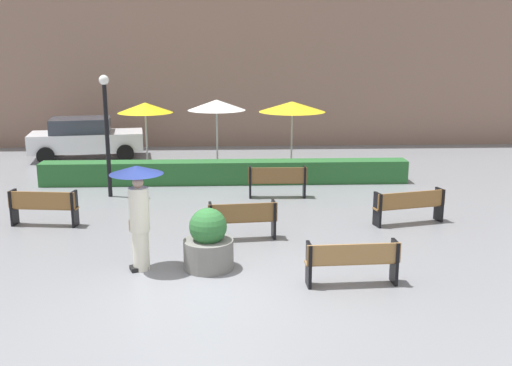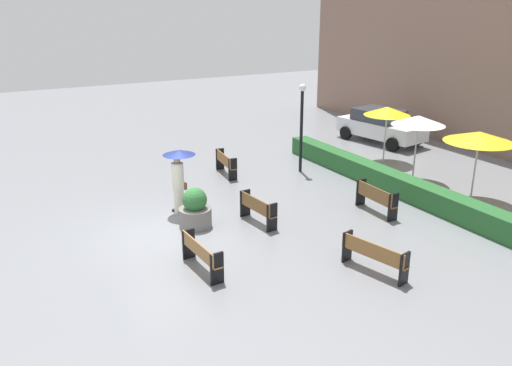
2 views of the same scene
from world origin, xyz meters
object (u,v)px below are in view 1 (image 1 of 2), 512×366
(bench_back_row, at_px, (277,180))
(lamp_post, at_px, (106,122))
(pedestrian_with_umbrella, at_px, (138,202))
(bench_near_right, at_px, (353,260))
(patio_umbrella_yellow, at_px, (145,108))
(bench_mid_center, at_px, (243,218))
(planter_pot, at_px, (208,243))
(bench_far_right, at_px, (410,204))
(parked_car, at_px, (85,138))
(patio_umbrella_yellow_far, at_px, (292,107))
(bench_far_left, at_px, (43,205))
(patio_umbrella_white, at_px, (217,105))

(bench_back_row, bearing_deg, lamp_post, 175.95)
(pedestrian_with_umbrella, bearing_deg, bench_near_right, -14.01)
(lamp_post, relative_size, patio_umbrella_yellow, 1.48)
(bench_back_row, height_order, patio_umbrella_yellow, patio_umbrella_yellow)
(bench_mid_center, distance_m, planter_pot, 1.87)
(bench_near_right, bearing_deg, bench_back_row, 97.67)
(bench_far_right, xyz_separation_m, parked_car, (-9.92, 8.99, 0.32))
(patio_umbrella_yellow, xyz_separation_m, parked_car, (-2.62, 2.10, -1.34))
(bench_near_right, relative_size, planter_pot, 1.41)
(patio_umbrella_yellow, bearing_deg, parked_car, 141.34)
(patio_umbrella_yellow, bearing_deg, pedestrian_with_umbrella, -83.12)
(patio_umbrella_yellow, bearing_deg, lamp_post, -98.24)
(patio_umbrella_yellow_far, distance_m, parked_car, 8.25)
(bench_near_right, distance_m, patio_umbrella_yellow_far, 10.14)
(bench_near_right, distance_m, planter_pot, 2.81)
(bench_far_right, distance_m, lamp_post, 8.59)
(patio_umbrella_yellow, xyz_separation_m, patio_umbrella_yellow_far, (5.04, -0.62, 0.08))
(bench_far_left, relative_size, pedestrian_with_umbrella, 0.81)
(bench_back_row, relative_size, patio_umbrella_yellow, 0.72)
(patio_umbrella_yellow_far, bearing_deg, pedestrian_with_umbrella, -113.30)
(bench_back_row, xyz_separation_m, patio_umbrella_white, (-1.78, 3.42, 1.79))
(bench_near_right, height_order, lamp_post, lamp_post)
(bench_far_right, height_order, lamp_post, lamp_post)
(bench_near_right, relative_size, bench_far_right, 0.94)
(bench_mid_center, xyz_separation_m, pedestrian_with_umbrella, (-2.03, -1.70, 0.86))
(bench_far_left, bearing_deg, bench_back_row, 22.90)
(patio_umbrella_yellow, relative_size, patio_umbrella_white, 0.94)
(bench_near_right, height_order, pedestrian_with_umbrella, pedestrian_with_umbrella)
(patio_umbrella_yellow_far, bearing_deg, bench_back_row, -102.10)
(bench_far_left, bearing_deg, patio_umbrella_white, 55.31)
(lamp_post, height_order, patio_umbrella_yellow_far, lamp_post)
(bench_back_row, relative_size, bench_far_left, 1.01)
(bench_far_left, distance_m, pedestrian_with_umbrella, 4.12)
(pedestrian_with_umbrella, bearing_deg, parked_car, 107.89)
(bench_back_row, height_order, lamp_post, lamp_post)
(planter_pot, distance_m, patio_umbrella_white, 9.05)
(lamp_post, bearing_deg, bench_near_right, -49.89)
(bench_far_left, relative_size, planter_pot, 1.36)
(bench_back_row, height_order, parked_car, parked_car)
(bench_far_left, relative_size, parked_car, 0.38)
(planter_pot, bearing_deg, bench_back_row, 71.91)
(pedestrian_with_umbrella, xyz_separation_m, parked_car, (-3.78, 11.72, -0.55))
(bench_far_left, bearing_deg, parked_car, 96.69)
(bench_back_row, relative_size, lamp_post, 0.48)
(bench_near_right, relative_size, lamp_post, 0.50)
(bench_far_left, height_order, parked_car, parked_car)
(bench_near_right, distance_m, bench_mid_center, 3.32)
(bench_mid_center, bearing_deg, bench_back_row, 73.86)
(patio_umbrella_yellow, bearing_deg, bench_near_right, -64.18)
(bench_far_left, relative_size, bench_mid_center, 1.06)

